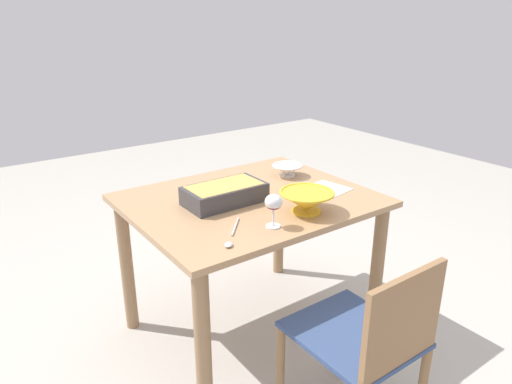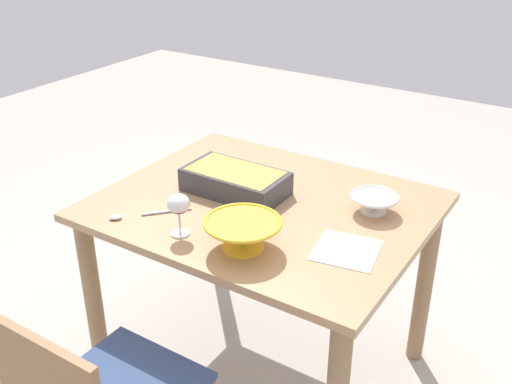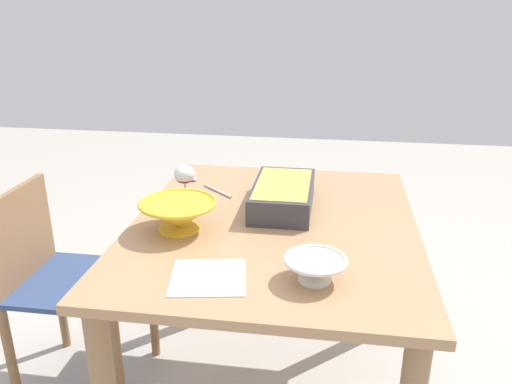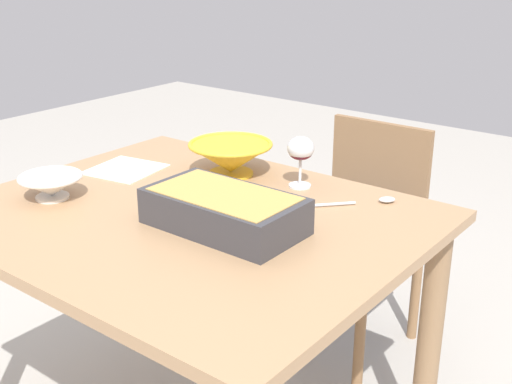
{
  "view_description": "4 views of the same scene",
  "coord_description": "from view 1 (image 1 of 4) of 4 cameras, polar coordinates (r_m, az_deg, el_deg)",
  "views": [
    {
      "loc": [
        -1.21,
        -1.74,
        1.59
      ],
      "look_at": [
        -0.01,
        -0.07,
        0.82
      ],
      "focal_mm": 32.87,
      "sensor_mm": 36.0,
      "label": 1
    },
    {
      "loc": [
        1.01,
        -1.62,
        1.77
      ],
      "look_at": [
        -0.01,
        -0.04,
        0.82
      ],
      "focal_mm": 42.23,
      "sensor_mm": 36.0,
      "label": 2
    },
    {
      "loc": [
        1.54,
        0.17,
        1.46
      ],
      "look_at": [
        -0.02,
        -0.06,
        0.86
      ],
      "focal_mm": 36.07,
      "sensor_mm": 36.0,
      "label": 3
    },
    {
      "loc": [
        -1.07,
        1.1,
        1.4
      ],
      "look_at": [
        -0.1,
        -0.15,
        0.8
      ],
      "focal_mm": 45.92,
      "sensor_mm": 36.0,
      "label": 4
    }
  ],
  "objects": [
    {
      "name": "ground_plane",
      "position": [
        2.64,
        -0.68,
        -16.32
      ],
      "size": [
        8.0,
        8.0,
        0.0
      ],
      "primitive_type": "plane",
      "color": "#B2ADA3"
    },
    {
      "name": "dining_table",
      "position": [
        2.32,
        -0.75,
        -3.62
      ],
      "size": [
        1.14,
        0.93,
        0.76
      ],
      "color": "tan",
      "rests_on": "ground_plane"
    },
    {
      "name": "chair",
      "position": [
        1.87,
        13.46,
        -17.39
      ],
      "size": [
        0.4,
        0.45,
        0.81
      ],
      "color": "#334772",
      "rests_on": "ground_plane"
    },
    {
      "name": "wine_glass",
      "position": [
        1.92,
        2.15,
        -1.45
      ],
      "size": [
        0.07,
        0.07,
        0.14
      ],
      "color": "white",
      "rests_on": "dining_table"
    },
    {
      "name": "casserole_dish",
      "position": [
        2.2,
        -3.85,
        -0.12
      ],
      "size": [
        0.37,
        0.2,
        0.09
      ],
      "color": "#38383D",
      "rests_on": "dining_table"
    },
    {
      "name": "mixing_bowl",
      "position": [
        2.57,
        3.84,
        2.76
      ],
      "size": [
        0.17,
        0.17,
        0.07
      ],
      "color": "white",
      "rests_on": "dining_table"
    },
    {
      "name": "small_bowl",
      "position": [
        2.1,
        6.2,
        -1.04
      ],
      "size": [
        0.25,
        0.25,
        0.1
      ],
      "color": "yellow",
      "rests_on": "dining_table"
    },
    {
      "name": "serving_spoon",
      "position": [
        1.86,
        -3.04,
        -5.54
      ],
      "size": [
        0.2,
        0.22,
        0.01
      ],
      "color": "silver",
      "rests_on": "dining_table"
    },
    {
      "name": "napkin",
      "position": [
        2.41,
        8.58,
        0.37
      ],
      "size": [
        0.22,
        0.23,
        0.0
      ],
      "primitive_type": "cube",
      "rotation": [
        0.0,
        0.0,
        0.17
      ],
      "color": "white",
      "rests_on": "dining_table"
    }
  ]
}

